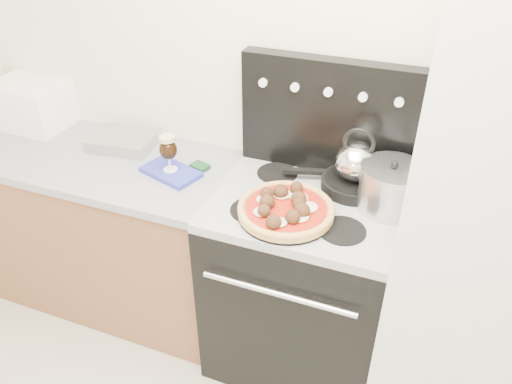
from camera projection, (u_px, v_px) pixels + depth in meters
The scene contains 16 objects.
room_shell at pixel (180, 275), 1.19m from camera, with size 3.52×3.01×2.52m.
base_cabinet at pixel (104, 230), 2.66m from camera, with size 1.45×0.60×0.86m, color brown.
countertop at pixel (88, 157), 2.41m from camera, with size 1.48×0.63×0.04m, color #9697A0.
stove_body at pixel (301, 285), 2.30m from camera, with size 0.76×0.65×0.88m, color black.
cooktop at pixel (307, 204), 2.05m from camera, with size 0.76×0.65×0.04m, color #ADADB2.
backguard at pixel (328, 117), 2.11m from camera, with size 0.76×0.08×0.50m, color black.
fridge at pixel (493, 237), 1.79m from camera, with size 0.64×0.68×1.90m, color silver.
toaster_oven at pixel (31, 104), 2.59m from camera, with size 0.37×0.28×0.23m, color white.
foil_sheet at pixel (123, 141), 2.44m from camera, with size 0.30×0.22×0.06m, color silver.
oven_mitt at pixel (171, 172), 2.23m from camera, with size 0.26×0.15×0.02m, color #2E38B0.
beer_glass at pixel (169, 153), 2.18m from camera, with size 0.08×0.08×0.17m, color black, non-canonical shape.
pizza_pan at pixel (286, 214), 1.94m from camera, with size 0.37×0.37×0.01m, color black.
pizza at pixel (286, 208), 1.93m from camera, with size 0.37×0.37×0.05m, color #C19647, non-canonical shape.
skillet at pixel (354, 184), 2.09m from camera, with size 0.27×0.27×0.05m, color black.
tea_kettle at pixel (357, 159), 2.02m from camera, with size 0.18×0.18×0.20m, color white, non-canonical shape.
stock_pot at pixel (390, 189), 1.94m from camera, with size 0.24×0.24×0.18m, color silver.
Camera 1 is at (0.49, -0.46, 2.08)m, focal length 35.00 mm.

